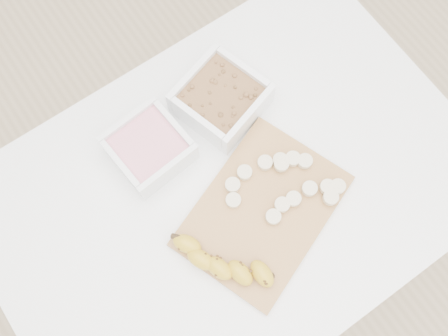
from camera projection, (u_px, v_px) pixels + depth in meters
ground at (229, 244)px, 1.74m from camera, size 3.50×3.50×0.00m
table at (232, 199)px, 1.12m from camera, size 1.00×0.70×0.75m
bowl_yogurt at (149, 148)px, 1.01m from camera, size 0.16×0.16×0.07m
bowl_granola at (221, 99)px, 1.04m from camera, size 0.20×0.20×0.07m
cutting_board at (263, 211)px, 1.00m from camera, size 0.39×0.34×0.01m
banana at (225, 263)px, 0.95m from camera, size 0.13×0.21×0.03m
banana_slices at (286, 183)px, 1.00m from camera, size 0.22×0.17×0.02m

